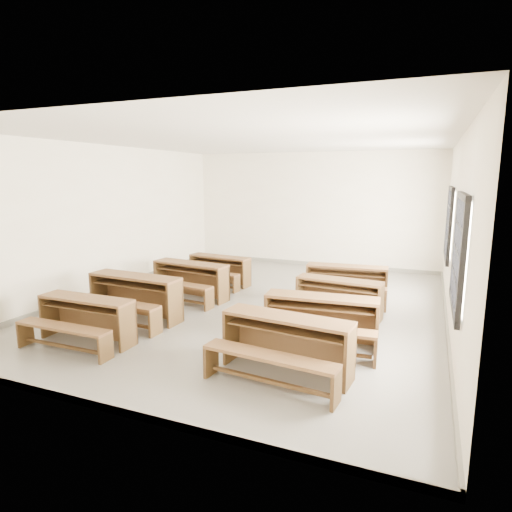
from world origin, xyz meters
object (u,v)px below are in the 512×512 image
at_px(desk_set_0, 85,317).
at_px(desk_set_1, 133,294).
at_px(desk_set_4, 285,341).
at_px(desk_set_3, 219,268).
at_px(desk_set_6, 338,295).
at_px(desk_set_7, 346,281).
at_px(desk_set_2, 189,278).
at_px(desk_set_5, 321,317).

bearing_deg(desk_set_0, desk_set_1, 90.61).
bearing_deg(desk_set_1, desk_set_4, -15.07).
height_order(desk_set_1, desk_set_3, desk_set_1).
distance_m(desk_set_6, desk_set_7, 1.09).
xyz_separation_m(desk_set_0, desk_set_2, (0.22, 2.72, 0.03)).
xyz_separation_m(desk_set_1, desk_set_2, (0.23, 1.54, -0.02)).
xyz_separation_m(desk_set_3, desk_set_7, (3.05, -0.23, 0.03)).
distance_m(desk_set_0, desk_set_6, 4.29).
relative_size(desk_set_3, desk_set_6, 0.98).
bearing_deg(desk_set_3, desk_set_4, -46.79).
relative_size(desk_set_1, desk_set_3, 1.15).
relative_size(desk_set_1, desk_set_4, 1.02).
relative_size(desk_set_0, desk_set_5, 0.89).
distance_m(desk_set_1, desk_set_6, 3.68).
bearing_deg(desk_set_7, desk_set_6, -92.24).
bearing_deg(desk_set_6, desk_set_1, -150.37).
xyz_separation_m(desk_set_0, desk_set_1, (-0.01, 1.19, 0.05)).
bearing_deg(desk_set_5, desk_set_2, 150.18).
relative_size(desk_set_4, desk_set_7, 1.06).
bearing_deg(desk_set_7, desk_set_4, -96.69).
xyz_separation_m(desk_set_1, desk_set_6, (3.36, 1.50, -0.06)).
distance_m(desk_set_1, desk_set_4, 3.36).
bearing_deg(desk_set_3, desk_set_6, -17.04).
height_order(desk_set_4, desk_set_6, desk_set_4).
bearing_deg(desk_set_4, desk_set_7, 94.12).
relative_size(desk_set_2, desk_set_6, 1.09).
bearing_deg(desk_set_3, desk_set_5, -35.37).
height_order(desk_set_1, desk_set_5, desk_set_1).
relative_size(desk_set_0, desk_set_3, 0.99).
bearing_deg(desk_set_1, desk_set_7, 41.15).
xyz_separation_m(desk_set_3, desk_set_5, (3.13, -2.76, 0.05)).
height_order(desk_set_2, desk_set_3, desk_set_2).
relative_size(desk_set_5, desk_set_6, 1.09).
xyz_separation_m(desk_set_0, desk_set_5, (3.38, 1.25, 0.03)).
xyz_separation_m(desk_set_4, desk_set_7, (0.11, 3.64, -0.02)).
xyz_separation_m(desk_set_1, desk_set_7, (3.31, 2.59, -0.04)).
xyz_separation_m(desk_set_1, desk_set_3, (0.26, 2.82, -0.07)).
relative_size(desk_set_3, desk_set_4, 0.89).
xyz_separation_m(desk_set_0, desk_set_3, (0.25, 4.01, -0.02)).
relative_size(desk_set_1, desk_set_7, 1.07).
bearing_deg(desk_set_2, desk_set_7, 25.54).
height_order(desk_set_2, desk_set_4, desk_set_4).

